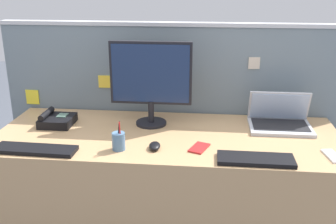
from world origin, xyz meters
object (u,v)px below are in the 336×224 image
object	(u,v)px
laptop	(280,119)
cell_phone_red_case	(199,148)
desktop_monitor	(151,78)
computer_mouse_right_hand	(155,146)
cell_phone_white_slab	(333,156)
keyboard_main	(35,149)
keyboard_spare	(256,159)
pen_cup	(119,141)
desk_phone	(56,120)

from	to	relation	value
laptop	cell_phone_red_case	distance (m)	0.60
desktop_monitor	computer_mouse_right_hand	bearing A→B (deg)	-79.26
cell_phone_white_slab	keyboard_main	bearing A→B (deg)	174.88
desktop_monitor	cell_phone_red_case	world-z (taller)	desktop_monitor
keyboard_spare	desktop_monitor	bearing A→B (deg)	141.88
cell_phone_white_slab	desktop_monitor	bearing A→B (deg)	150.53
cell_phone_white_slab	cell_phone_red_case	bearing A→B (deg)	168.74
desktop_monitor	laptop	size ratio (longest dim) A/B	1.40
keyboard_main	computer_mouse_right_hand	world-z (taller)	computer_mouse_right_hand
desktop_monitor	pen_cup	distance (m)	0.48
keyboard_main	computer_mouse_right_hand	bearing A→B (deg)	10.86
keyboard_main	pen_cup	distance (m)	0.44
desktop_monitor	laptop	distance (m)	0.81
desk_phone	keyboard_main	size ratio (longest dim) A/B	0.46
desktop_monitor	cell_phone_white_slab	size ratio (longest dim) A/B	3.32
desktop_monitor	keyboard_main	size ratio (longest dim) A/B	1.17
cell_phone_white_slab	desk_phone	bearing A→B (deg)	160.65
desktop_monitor	pen_cup	xyz separation A→B (m)	(-0.12, -0.40, -0.24)
cell_phone_white_slab	computer_mouse_right_hand	bearing A→B (deg)	171.06
desktop_monitor	cell_phone_red_case	xyz separation A→B (m)	(0.30, -0.34, -0.29)
cell_phone_red_case	cell_phone_white_slab	size ratio (longest dim) A/B	0.89
laptop	keyboard_main	bearing A→B (deg)	-159.52
laptop	keyboard_spare	xyz separation A→B (m)	(-0.19, -0.49, -0.04)
computer_mouse_right_hand	cell_phone_white_slab	size ratio (longest dim) A/B	0.65
desk_phone	pen_cup	world-z (taller)	pen_cup
computer_mouse_right_hand	pen_cup	size ratio (longest dim) A/B	0.61
keyboard_spare	pen_cup	world-z (taller)	pen_cup
desktop_monitor	laptop	bearing A→B (deg)	2.10
keyboard_main	cell_phone_white_slab	xyz separation A→B (m)	(1.52, 0.09, -0.01)
computer_mouse_right_hand	keyboard_main	bearing A→B (deg)	-175.41
keyboard_main	cell_phone_red_case	size ratio (longest dim) A/B	3.18
laptop	desk_phone	xyz separation A→B (m)	(-1.35, -0.11, -0.02)
desktop_monitor	desk_phone	world-z (taller)	desktop_monitor
desk_phone	keyboard_spare	world-z (taller)	desk_phone
keyboard_spare	laptop	bearing A→B (deg)	69.18
laptop	keyboard_main	world-z (taller)	laptop
computer_mouse_right_hand	cell_phone_red_case	size ratio (longest dim) A/B	0.74
laptop	desk_phone	bearing A→B (deg)	-175.52
keyboard_main	keyboard_spare	distance (m)	1.13
desk_phone	keyboard_spare	size ratio (longest dim) A/B	0.53
desk_phone	laptop	bearing A→B (deg)	4.48
cell_phone_red_case	desktop_monitor	bearing A→B (deg)	152.89
computer_mouse_right_hand	cell_phone_white_slab	distance (m)	0.91
cell_phone_white_slab	pen_cup	bearing A→B (deg)	172.70
desk_phone	pen_cup	size ratio (longest dim) A/B	1.21
laptop	cell_phone_white_slab	world-z (taller)	laptop
laptop	cell_phone_white_slab	xyz separation A→B (m)	(0.20, -0.40, -0.04)
desk_phone	keyboard_main	xyz separation A→B (m)	(0.03, -0.39, -0.02)
desk_phone	cell_phone_red_case	xyz separation A→B (m)	(0.88, -0.26, -0.03)
desktop_monitor	cell_phone_white_slab	world-z (taller)	desktop_monitor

